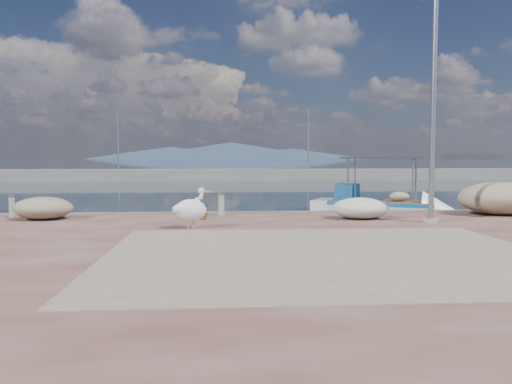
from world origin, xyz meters
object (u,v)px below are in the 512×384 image
Objects in this scene: pelican at (191,209)px; bollard_near at (221,203)px; boat_right at (380,209)px; lamp_post at (433,113)px.

bollard_near is (0.81, 3.11, -0.10)m from pelican.
boat_right is 10.57m from pelican.
lamp_post is (7.16, 0.88, 2.77)m from pelican.
boat_right is 5.27× the size of pelican.
lamp_post is 8.81× the size of bollard_near.
boat_right is at bearing 31.18° from bollard_near.
pelican is 0.17× the size of lamp_post.
pelican reaches higher than bollard_near.
lamp_post reaches higher than boat_right.
boat_right is 0.89× the size of lamp_post.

